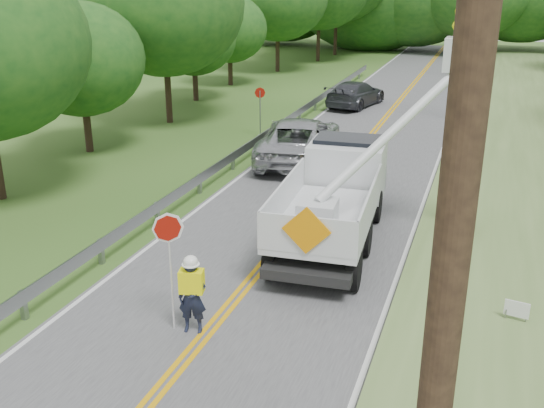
% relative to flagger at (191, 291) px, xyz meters
% --- Properties ---
extents(ground, '(140.00, 140.00, 0.00)m').
position_rel_flagger_xyz_m(ground, '(0.32, -1.78, -0.98)').
color(ground, '#295019').
rests_on(ground, ground).
extents(road, '(7.20, 96.00, 0.03)m').
position_rel_flagger_xyz_m(road, '(0.32, 12.22, -0.97)').
color(road, '#4A4A4C').
rests_on(road, ground).
extents(guardrail, '(0.18, 48.00, 0.77)m').
position_rel_flagger_xyz_m(guardrail, '(-3.70, 13.13, -0.43)').
color(guardrail, gray).
rests_on(guardrail, ground).
extents(utility_poles, '(1.60, 43.30, 10.00)m').
position_rel_flagger_xyz_m(utility_poles, '(5.32, 15.24, 4.29)').
color(utility_poles, black).
rests_on(utility_poles, ground).
extents(tall_grass_verge, '(7.00, 96.00, 0.30)m').
position_rel_flagger_xyz_m(tall_grass_verge, '(7.42, 12.22, -0.83)').
color(tall_grass_verge, '#577338').
rests_on(tall_grass_verge, ground).
extents(flagger, '(1.06, 0.52, 2.69)m').
position_rel_flagger_xyz_m(flagger, '(0.00, 0.00, 0.00)').
color(flagger, '#191E33').
rests_on(flagger, road).
extents(bucket_truck, '(4.80, 7.16, 6.85)m').
position_rel_flagger_xyz_m(bucket_truck, '(1.81, 6.59, 0.58)').
color(bucket_truck, black).
rests_on(bucket_truck, road).
extents(suv_silver, '(4.00, 6.82, 1.78)m').
position_rel_flagger_xyz_m(suv_silver, '(-1.67, 13.26, -0.07)').
color(suv_silver, '#B0B1B7').
rests_on(suv_silver, road).
extents(suv_darkgrey, '(3.00, 5.27, 1.44)m').
position_rel_flagger_xyz_m(suv_darkgrey, '(-1.88, 25.11, -0.24)').
color(suv_darkgrey, '#3D3F46').
rests_on(suv_darkgrey, road).
extents(stop_sign_permanent, '(0.48, 0.17, 2.35)m').
position_rel_flagger_xyz_m(stop_sign_permanent, '(-4.57, 16.46, 0.56)').
color(stop_sign_permanent, gray).
rests_on(stop_sign_permanent, ground).
extents(yard_sign, '(0.51, 0.12, 0.75)m').
position_rel_flagger_xyz_m(yard_sign, '(6.53, 2.26, -0.45)').
color(yard_sign, white).
rests_on(yard_sign, ground).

